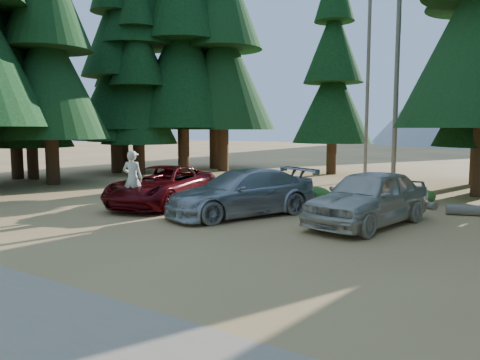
{
  "coord_description": "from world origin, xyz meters",
  "views": [
    {
      "loc": [
        7.62,
        -10.03,
        2.95
      ],
      "look_at": [
        -0.93,
        2.74,
        1.25
      ],
      "focal_mm": 35.0,
      "sensor_mm": 36.0,
      "label": 1
    }
  ],
  "objects_px": {
    "silver_minivan_right": "(368,198)",
    "log_left": "(280,195)",
    "red_pickup": "(162,186)",
    "frisbee_player": "(133,178)",
    "silver_minivan_center": "(242,192)",
    "log_mid": "(405,200)"
  },
  "relations": [
    {
      "from": "red_pickup",
      "to": "silver_minivan_center",
      "type": "distance_m",
      "value": 3.7
    },
    {
      "from": "silver_minivan_right",
      "to": "log_left",
      "type": "xyz_separation_m",
      "value": [
        -4.86,
        3.23,
        -0.69
      ]
    },
    {
      "from": "silver_minivan_center",
      "to": "frisbee_player",
      "type": "xyz_separation_m",
      "value": [
        -3.38,
        -1.78,
        0.44
      ]
    },
    {
      "from": "silver_minivan_right",
      "to": "frisbee_player",
      "type": "relative_size",
      "value": 2.56
    },
    {
      "from": "frisbee_player",
      "to": "silver_minivan_center",
      "type": "bearing_deg",
      "value": -173.55
    },
    {
      "from": "log_mid",
      "to": "frisbee_player",
      "type": "bearing_deg",
      "value": -98.02
    },
    {
      "from": "frisbee_player",
      "to": "log_left",
      "type": "relative_size",
      "value": 0.44
    },
    {
      "from": "silver_minivan_right",
      "to": "frisbee_player",
      "type": "bearing_deg",
      "value": -150.45
    },
    {
      "from": "silver_minivan_right",
      "to": "log_left",
      "type": "bearing_deg",
      "value": 157.02
    },
    {
      "from": "red_pickup",
      "to": "silver_minivan_center",
      "type": "xyz_separation_m",
      "value": [
        3.7,
        -0.04,
        0.03
      ]
    },
    {
      "from": "silver_minivan_center",
      "to": "log_mid",
      "type": "distance_m",
      "value": 6.97
    },
    {
      "from": "silver_minivan_center",
      "to": "frisbee_player",
      "type": "distance_m",
      "value": 3.84
    },
    {
      "from": "silver_minivan_center",
      "to": "frisbee_player",
      "type": "bearing_deg",
      "value": -128.56
    },
    {
      "from": "red_pickup",
      "to": "log_left",
      "type": "xyz_separation_m",
      "value": [
        2.96,
        3.98,
        -0.59
      ]
    },
    {
      "from": "silver_minivan_center",
      "to": "log_mid",
      "type": "bearing_deg",
      "value": 78.76
    },
    {
      "from": "log_mid",
      "to": "silver_minivan_right",
      "type": "bearing_deg",
      "value": -51.79
    },
    {
      "from": "frisbee_player",
      "to": "red_pickup",
      "type": "bearing_deg",
      "value": -101.1
    },
    {
      "from": "red_pickup",
      "to": "log_left",
      "type": "bearing_deg",
      "value": 40.6
    },
    {
      "from": "silver_minivan_right",
      "to": "log_left",
      "type": "relative_size",
      "value": 1.13
    },
    {
      "from": "log_mid",
      "to": "log_left",
      "type": "bearing_deg",
      "value": -124.0
    },
    {
      "from": "red_pickup",
      "to": "log_mid",
      "type": "height_order",
      "value": "red_pickup"
    },
    {
      "from": "log_left",
      "to": "silver_minivan_center",
      "type": "bearing_deg",
      "value": -102.05
    }
  ]
}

